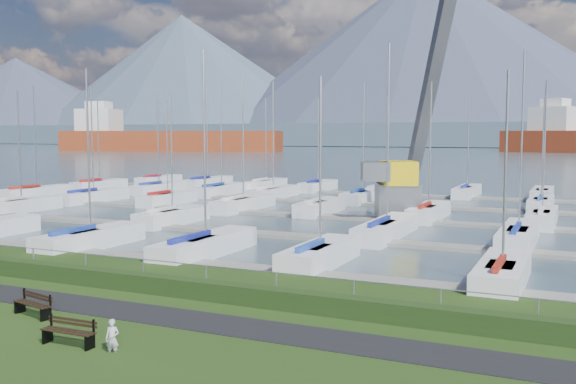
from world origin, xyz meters
The scene contains 13 objects.
path centered at (0.00, -3.00, 0.01)m, with size 160.00×2.00×0.04m, color black.
water centered at (0.00, 260.00, -0.40)m, with size 800.00×540.00×0.20m, color #3E515B.
hedge centered at (0.00, -0.40, 0.35)m, with size 80.00×0.70×0.70m, color #1F3413.
fence centered at (0.00, 0.00, 1.20)m, with size 0.04×0.04×80.00m, color #9B9CA4.
foothill centered at (0.00, 330.00, 6.00)m, with size 900.00×80.00×12.00m, color #495A6B.
mountains centered at (7.35, 404.62, 46.68)m, with size 1190.00×360.00×115.00m.
docks centered at (0.00, 26.00, -0.22)m, with size 90.00×41.60×0.25m.
bench_left centered at (-1.96, -4.84, 0.42)m, with size 1.85×0.80×0.85m.
bench_right centered at (1.38, -6.69, 0.42)m, with size 1.81×0.47×0.85m.
person centered at (2.94, -6.64, 0.56)m, with size 0.41×0.27×1.12m, color #B9B9C0.
crane centered at (2.74, 28.58, 5.33)m, with size 7.86×12.87×22.35m.
cargo_ship_west centered at (-133.46, 185.63, 3.70)m, with size 86.30×40.18×21.50m.
sailboat_fleet centered at (-2.37, 28.61, 5.42)m, with size 75.40×49.86×13.87m.
Camera 1 is at (15.01, -20.90, 6.27)m, focal length 40.00 mm.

